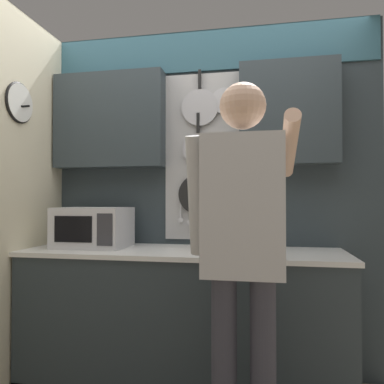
{
  "coord_description": "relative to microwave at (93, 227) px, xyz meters",
  "views": [
    {
      "loc": [
        0.53,
        -2.43,
        1.24
      ],
      "look_at": [
        0.03,
        0.21,
        1.3
      ],
      "focal_mm": 35.0,
      "sensor_mm": 36.0,
      "label": 1
    }
  ],
  "objects": [
    {
      "name": "base_cabinet_counter",
      "position": [
        0.65,
        -0.03,
        -0.6
      ],
      "size": [
        2.11,
        0.64,
        0.91
      ],
      "color": "#2D383D",
      "rests_on": "ground_plane"
    },
    {
      "name": "utensil_crock",
      "position": [
        0.99,
        0.0,
        -0.06
      ],
      "size": [
        0.11,
        0.11,
        0.34
      ],
      "color": "white",
      "rests_on": "base_cabinet_counter"
    },
    {
      "name": "back_wall_unit",
      "position": [
        0.64,
        0.26,
        0.47
      ],
      "size": [
        2.68,
        0.2,
        2.51
      ],
      "color": "#2D383D",
      "rests_on": "ground_plane"
    },
    {
      "name": "microwave",
      "position": [
        0.0,
        0.0,
        0.0
      ],
      "size": [
        0.48,
        0.38,
        0.28
      ],
      "color": "silver",
      "rests_on": "base_cabinet_counter"
    },
    {
      "name": "person",
      "position": [
        1.08,
        -0.67,
        0.03
      ],
      "size": [
        0.54,
        0.67,
        1.8
      ],
      "color": "#383842",
      "rests_on": "ground_plane"
    },
    {
      "name": "knife_block",
      "position": [
        0.83,
        0.0,
        -0.04
      ],
      "size": [
        0.12,
        0.16,
        0.27
      ],
      "color": "brown",
      "rests_on": "base_cabinet_counter"
    }
  ]
}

